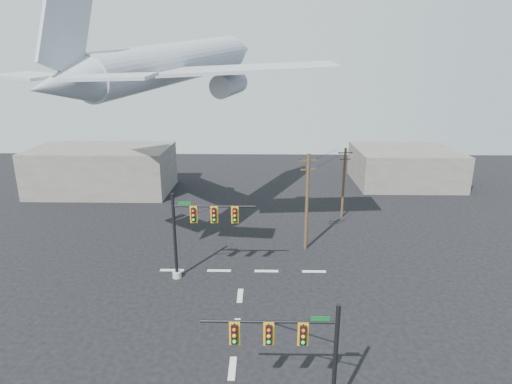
{
  "coord_description": "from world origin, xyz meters",
  "views": [
    {
      "loc": [
        1.77,
        -20.5,
        16.82
      ],
      "look_at": [
        1.26,
        5.0,
        9.09
      ],
      "focal_mm": 30.0,
      "sensor_mm": 36.0,
      "label": 1
    }
  ],
  "objects_px": {
    "airliner": "(176,64)",
    "signal_mast_near": "(301,356)",
    "signal_mast_far": "(195,232)",
    "utility_pole_a": "(307,201)",
    "utility_pole_b": "(344,182)"
  },
  "relations": [
    {
      "from": "airliner",
      "to": "signal_mast_near",
      "type": "bearing_deg",
      "value": -135.01
    },
    {
      "from": "utility_pole_a",
      "to": "utility_pole_b",
      "type": "bearing_deg",
      "value": 45.55
    },
    {
      "from": "signal_mast_near",
      "to": "signal_mast_far",
      "type": "xyz_separation_m",
      "value": [
        -7.26,
        14.19,
        0.47
      ]
    },
    {
      "from": "utility_pole_b",
      "to": "signal_mast_far",
      "type": "bearing_deg",
      "value": -143.36
    },
    {
      "from": "signal_mast_near",
      "to": "utility_pole_a",
      "type": "xyz_separation_m",
      "value": [
        2.11,
        20.09,
        1.18
      ]
    },
    {
      "from": "utility_pole_a",
      "to": "utility_pole_b",
      "type": "distance_m",
      "value": 10.06
    },
    {
      "from": "utility_pole_a",
      "to": "utility_pole_b",
      "type": "height_order",
      "value": "utility_pole_a"
    },
    {
      "from": "signal_mast_far",
      "to": "airliner",
      "type": "bearing_deg",
      "value": 105.98
    },
    {
      "from": "signal_mast_near",
      "to": "airliner",
      "type": "xyz_separation_m",
      "value": [
        -9.85,
        23.23,
        13.14
      ]
    },
    {
      "from": "signal_mast_far",
      "to": "utility_pole_a",
      "type": "relative_size",
      "value": 0.79
    },
    {
      "from": "signal_mast_far",
      "to": "utility_pole_a",
      "type": "height_order",
      "value": "utility_pole_a"
    },
    {
      "from": "signal_mast_near",
      "to": "airliner",
      "type": "bearing_deg",
      "value": 112.99
    },
    {
      "from": "utility_pole_a",
      "to": "signal_mast_near",
      "type": "bearing_deg",
      "value": -111.2
    },
    {
      "from": "utility_pole_b",
      "to": "airliner",
      "type": "bearing_deg",
      "value": -170.68
    },
    {
      "from": "signal_mast_far",
      "to": "signal_mast_near",
      "type": "bearing_deg",
      "value": -62.88
    }
  ]
}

